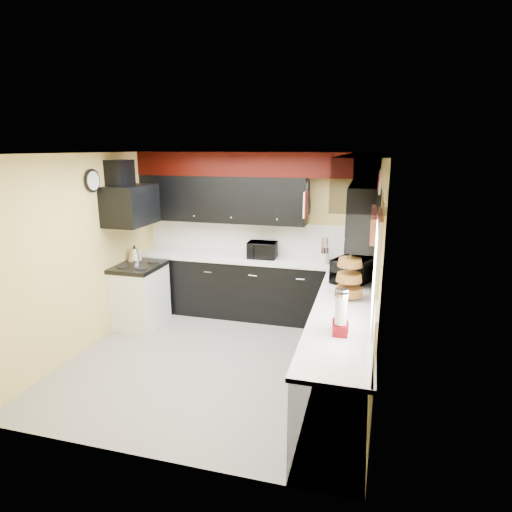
{
  "coord_description": "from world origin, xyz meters",
  "views": [
    {
      "loc": [
        1.7,
        -4.55,
        2.56
      ],
      "look_at": [
        0.29,
        0.68,
        1.18
      ],
      "focal_mm": 30.0,
      "sensor_mm": 36.0,
      "label": 1
    }
  ],
  "objects": [
    {
      "name": "ground",
      "position": [
        0.0,
        0.0,
        0.0
      ],
      "size": [
        3.6,
        3.6,
        0.0
      ],
      "primitive_type": "plane",
      "color": "gray",
      "rests_on": "ground"
    },
    {
      "name": "wall_back",
      "position": [
        0.0,
        1.8,
        1.25
      ],
      "size": [
        3.6,
        0.06,
        2.5
      ],
      "primitive_type": "cube",
      "color": "#E0C666",
      "rests_on": "ground"
    },
    {
      "name": "wall_right",
      "position": [
        1.8,
        0.0,
        1.25
      ],
      "size": [
        0.06,
        3.6,
        2.5
      ],
      "primitive_type": "cube",
      "color": "#E0C666",
      "rests_on": "ground"
    },
    {
      "name": "wall_left",
      "position": [
        -1.8,
        0.0,
        1.25
      ],
      "size": [
        0.06,
        3.6,
        2.5
      ],
      "primitive_type": "cube",
      "color": "#E0C666",
      "rests_on": "ground"
    },
    {
      "name": "ceiling",
      "position": [
        0.0,
        0.0,
        2.5
      ],
      "size": [
        3.6,
        3.6,
        0.06
      ],
      "primitive_type": "cube",
      "color": "white",
      "rests_on": "wall_back"
    },
    {
      "name": "cab_back",
      "position": [
        0.0,
        1.5,
        0.45
      ],
      "size": [
        3.6,
        0.6,
        0.9
      ],
      "primitive_type": "cube",
      "color": "black",
      "rests_on": "ground"
    },
    {
      "name": "cab_right",
      "position": [
        1.5,
        -0.3,
        0.45
      ],
      "size": [
        0.6,
        3.0,
        0.9
      ],
      "primitive_type": "cube",
      "color": "black",
      "rests_on": "ground"
    },
    {
      "name": "counter_back",
      "position": [
        0.0,
        1.5,
        0.92
      ],
      "size": [
        3.62,
        0.64,
        0.04
      ],
      "primitive_type": "cube",
      "color": "white",
      "rests_on": "cab_back"
    },
    {
      "name": "counter_right",
      "position": [
        1.5,
        -0.3,
        0.92
      ],
      "size": [
        0.64,
        3.02,
        0.04
      ],
      "primitive_type": "cube",
      "color": "white",
      "rests_on": "cab_right"
    },
    {
      "name": "splash_back",
      "position": [
        0.0,
        1.79,
        1.19
      ],
      "size": [
        3.6,
        0.02,
        0.5
      ],
      "primitive_type": "cube",
      "color": "white",
      "rests_on": "counter_back"
    },
    {
      "name": "splash_right",
      "position": [
        1.79,
        0.0,
        1.19
      ],
      "size": [
        0.02,
        3.6,
        0.5
      ],
      "primitive_type": "cube",
      "color": "white",
      "rests_on": "counter_right"
    },
    {
      "name": "upper_back",
      "position": [
        -0.5,
        1.62,
        1.8
      ],
      "size": [
        2.6,
        0.35,
        0.7
      ],
      "primitive_type": "cube",
      "color": "black",
      "rests_on": "wall_back"
    },
    {
      "name": "upper_right",
      "position": [
        1.62,
        0.9,
        1.8
      ],
      "size": [
        0.35,
        1.8,
        0.7
      ],
      "primitive_type": "cube",
      "color": "black",
      "rests_on": "wall_right"
    },
    {
      "name": "soffit_back",
      "position": [
        0.0,
        1.62,
        2.33
      ],
      "size": [
        3.6,
        0.36,
        0.35
      ],
      "primitive_type": "cube",
      "color": "black",
      "rests_on": "wall_back"
    },
    {
      "name": "soffit_right",
      "position": [
        1.62,
        -0.18,
        2.33
      ],
      "size": [
        0.36,
        3.24,
        0.35
      ],
      "primitive_type": "cube",
      "color": "black",
      "rests_on": "wall_right"
    },
    {
      "name": "stove",
      "position": [
        -1.5,
        0.75,
        0.43
      ],
      "size": [
        0.6,
        0.75,
        0.86
      ],
      "primitive_type": "cube",
      "color": "white",
      "rests_on": "ground"
    },
    {
      "name": "cooktop",
      "position": [
        -1.5,
        0.75,
        0.89
      ],
      "size": [
        0.62,
        0.77,
        0.06
      ],
      "primitive_type": "cube",
      "color": "black",
      "rests_on": "stove"
    },
    {
      "name": "hood",
      "position": [
        -1.55,
        0.75,
        1.78
      ],
      "size": [
        0.5,
        0.78,
        0.55
      ],
      "primitive_type": "cube",
      "color": "black",
      "rests_on": "wall_left"
    },
    {
      "name": "hood_duct",
      "position": [
        -1.68,
        0.75,
        2.2
      ],
      "size": [
        0.24,
        0.4,
        0.4
      ],
      "primitive_type": "cube",
      "color": "black",
      "rests_on": "wall_left"
    },
    {
      "name": "window",
      "position": [
        1.79,
        -0.9,
        1.55
      ],
      "size": [
        0.03,
        0.86,
        0.96
      ],
      "primitive_type": null,
      "color": "white",
      "rests_on": "wall_right"
    },
    {
      "name": "valance",
      "position": [
        1.73,
        -0.9,
        1.95
      ],
      "size": [
        0.04,
        0.88,
        0.2
      ],
      "primitive_type": "cube",
      "color": "red",
      "rests_on": "wall_right"
    },
    {
      "name": "pan_top",
      "position": [
        0.82,
        1.55,
        2.0
      ],
      "size": [
        0.03,
        0.22,
        0.4
      ],
      "primitive_type": null,
      "color": "black",
      "rests_on": "upper_back"
    },
    {
      "name": "pan_mid",
      "position": [
        0.82,
        1.42,
        1.75
      ],
      "size": [
        0.03,
        0.28,
        0.46
      ],
      "primitive_type": null,
      "color": "black",
      "rests_on": "upper_back"
    },
    {
      "name": "pan_low",
      "position": [
        0.82,
        1.68,
        1.72
      ],
      "size": [
        0.03,
        0.24,
        0.42
      ],
      "primitive_type": null,
      "color": "black",
      "rests_on": "upper_back"
    },
    {
      "name": "cut_board",
      "position": [
        0.83,
        1.3,
        1.8
      ],
      "size": [
        0.03,
        0.26,
        0.35
      ],
      "primitive_type": "cube",
      "color": "white",
      "rests_on": "upper_back"
    },
    {
      "name": "baskets",
      "position": [
        1.52,
        0.05,
        1.18
      ],
      "size": [
        0.27,
        0.27,
        0.5
      ],
      "primitive_type": null,
      "color": "brown",
      "rests_on": "upper_right"
    },
    {
      "name": "clock",
      "position": [
        -1.77,
        0.25,
        2.15
      ],
      "size": [
        0.03,
        0.3,
        0.3
      ],
      "primitive_type": null,
      "color": "black",
      "rests_on": "wall_left"
    },
    {
      "name": "deco_plate",
      "position": [
        1.77,
        -0.35,
        2.25
      ],
      "size": [
        0.03,
        0.24,
        0.24
      ],
      "primitive_type": null,
      "color": "white",
      "rests_on": "wall_right"
    },
    {
      "name": "toaster_oven",
      "position": [
        0.16,
        1.52,
        1.06
      ],
      "size": [
        0.43,
        0.36,
        0.25
      ],
      "primitive_type": "imported",
      "rotation": [
        0.0,
        0.0,
        0.02
      ],
      "color": "black",
      "rests_on": "counter_back"
    },
    {
      "name": "microwave",
      "position": [
        1.54,
        0.66,
        1.09
      ],
      "size": [
        0.57,
        0.66,
        0.31
      ],
      "primitive_type": "imported",
      "rotation": [
        0.0,
        0.0,
        1.15
      ],
      "color": "black",
      "rests_on": "counter_right"
    },
    {
      "name": "utensil_crock",
      "position": [
        1.1,
        1.45,
        1.01
      ],
      "size": [
        0.18,
        0.18,
        0.15
      ],
      "primitive_type": "cylinder",
      "rotation": [
        0.0,
        0.0,
        0.37
      ],
      "color": "silver",
      "rests_on": "counter_back"
    },
    {
      "name": "knife_block",
      "position": [
        1.1,
        1.54,
        1.04
      ],
      "size": [
        0.09,
        0.13,
        0.19
      ],
      "primitive_type": "cube",
      "rotation": [
        0.0,
        0.0,
        -0.06
      ],
      "color": "black",
      "rests_on": "counter_back"
    },
    {
      "name": "kettle",
      "position": [
        -1.66,
        0.95,
        1.01
      ],
      "size": [
        0.27,
        0.27,
        0.19
      ],
      "primitive_type": null,
      "rotation": [
        0.0,
        0.0,
        -0.39
      ],
      "color": "silver",
      "rests_on": "cooktop"
    },
    {
      "name": "dispenser_a",
      "position": [
        1.51,
        -0.96,
        1.12
      ],
      "size": [
        0.14,
        0.14,
        0.36
      ],
      "primitive_type": null,
      "rotation": [
        0.0,
        0.0,
        0.04
      ],
      "color": "#5E130F",
      "rests_on": "counter_right"
    },
    {
      "name": "dispenser_b",
      "position": [
        1.5,
        -0.87,
        1.12
      ],
      "size": [
        0.16,
        0.16,
        0.37
      ],
      "primitive_type": null,
      "rotation": [
        0.0,
        0.0,
        0.16
      ],
      "color": "#6A0011",
      "rests_on": "counter_right"
    }
  ]
}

